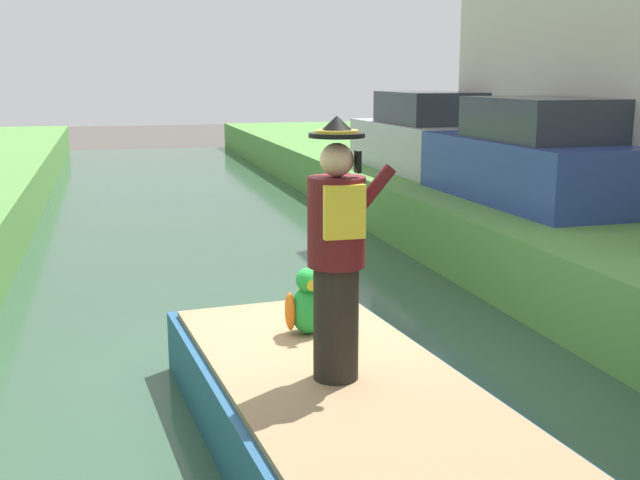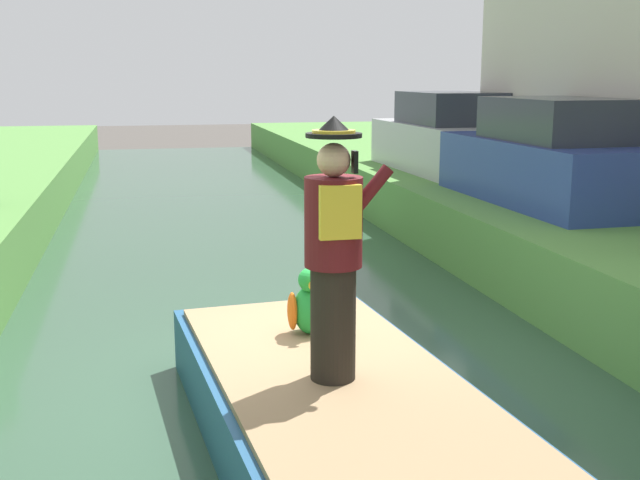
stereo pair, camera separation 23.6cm
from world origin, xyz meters
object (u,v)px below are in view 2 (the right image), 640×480
at_px(boat, 336,414).
at_px(parked_car_blue, 550,159).
at_px(parked_car_silver, 446,138).
at_px(parrot_plush, 309,305).
at_px(person_pirate, 334,251).

distance_m(boat, parked_car_blue, 6.88).
bearing_deg(parked_car_silver, parked_car_blue, -90.00).
bearing_deg(parked_car_blue, parked_car_silver, 90.00).
bearing_deg(parked_car_silver, parrot_plush, -118.39).
distance_m(parrot_plush, parked_car_blue, 6.13).
distance_m(parrot_plush, parked_car_silver, 9.36).
xyz_separation_m(person_pirate, parked_car_blue, (4.48, 5.19, 0.00)).
bearing_deg(parrot_plush, parked_car_blue, 43.25).
height_order(boat, person_pirate, person_pirate).
bearing_deg(parrot_plush, boat, -89.87).
xyz_separation_m(person_pirate, parrot_plush, (0.04, 1.01, -0.68)).
relative_size(person_pirate, parrot_plush, 3.25).
bearing_deg(person_pirate, parked_car_blue, 40.33).
height_order(person_pirate, parked_car_silver, person_pirate).
height_order(parked_car_blue, parked_car_silver, same).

